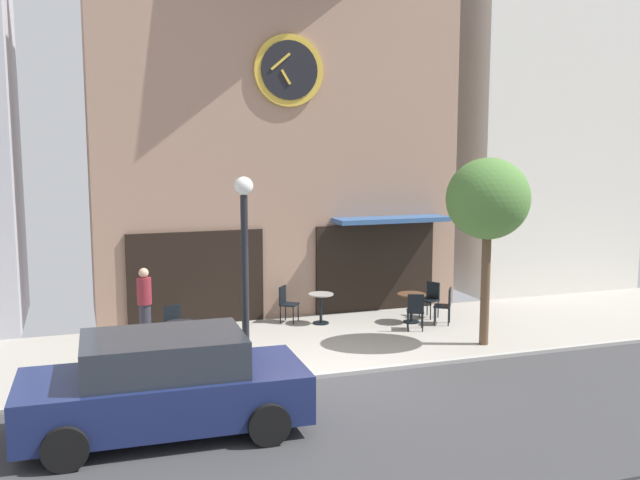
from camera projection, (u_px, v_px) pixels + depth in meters
name	position (u px, v px, depth m)	size (l,w,h in m)	color
ground_plane	(338.00, 380.00, 13.53)	(25.27, 10.03, 0.13)	#9E998E
clock_building	(273.00, 95.00, 18.94)	(9.47, 4.21, 11.00)	#9E7A66
neighbor_building_right	(525.00, 43.00, 22.32)	(5.44, 4.81, 14.98)	silver
street_lamp	(245.00, 274.00, 13.77)	(0.36, 0.36, 3.80)	black
street_tree	(488.00, 200.00, 15.44)	(1.86, 1.67, 4.12)	brown
cafe_table_near_door	(181.00, 333.00, 14.87)	(0.66, 0.66, 0.73)	black
cafe_table_center	(321.00, 304.00, 17.61)	(0.62, 0.62, 0.75)	black
cafe_table_rightmost	(411.00, 302.00, 17.72)	(0.71, 0.71, 0.73)	black
cafe_chair_by_entrance	(431.00, 297.00, 18.27)	(0.54, 0.54, 0.90)	black
cafe_chair_outer	(174.00, 323.00, 15.64)	(0.46, 0.46, 0.90)	black
cafe_chair_corner	(446.00, 303.00, 17.54)	(0.55, 0.55, 0.90)	black
cafe_chair_under_awning	(415.00, 309.00, 16.94)	(0.53, 0.53, 0.90)	black
cafe_chair_mid_row	(286.00, 301.00, 17.77)	(0.56, 0.56, 0.90)	black
pedestrian_maroon	(145.00, 304.00, 16.00)	(0.40, 0.40, 1.67)	#2D2D38
parked_car_navy	(164.00, 385.00, 10.93)	(4.35, 2.12, 1.55)	navy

